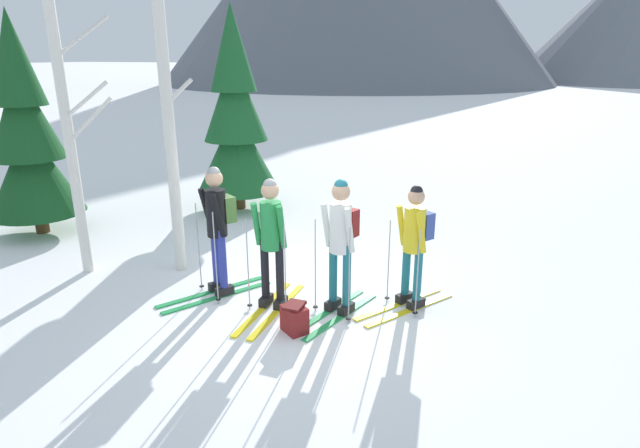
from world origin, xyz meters
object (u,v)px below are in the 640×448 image
object	(u,v)px
skier_in_yellow	(414,240)
birch_tree_tall	(166,96)
skier_in_white	(341,238)
pine_tree_near	(236,119)
backpack_on_snow_front	(294,318)
pine_tree_mid	(27,136)
skier_in_green	(271,238)
skier_in_black	(218,223)
birch_tree_slender	(71,138)

from	to	relation	value
skier_in_yellow	birch_tree_tall	distance (m)	4.11
skier_in_white	pine_tree_near	distance (m)	5.48
pine_tree_near	backpack_on_snow_front	xyz separation A→B (m)	(3.37, -4.62, -1.79)
pine_tree_near	pine_tree_mid	size ratio (longest dim) A/B	1.06
pine_tree_mid	birch_tree_tall	xyz separation A→B (m)	(3.62, -0.58, 0.85)
skier_in_green	backpack_on_snow_front	distance (m)	1.10
skier_in_yellow	pine_tree_mid	size ratio (longest dim) A/B	0.42
skier_in_black	pine_tree_near	world-z (taller)	pine_tree_near
skier_in_white	birch_tree_slender	xyz separation A→B (m)	(-4.20, -0.11, 1.07)
skier_in_yellow	birch_tree_tall	xyz separation A→B (m)	(-3.72, -0.05, 1.76)
skier_in_green	birch_tree_tall	world-z (taller)	birch_tree_tall
skier_in_yellow	birch_tree_slender	distance (m)	5.22
skier_in_yellow	pine_tree_near	bearing A→B (deg)	143.47
skier_in_green	birch_tree_tall	distance (m)	2.69
birch_tree_slender	skier_in_yellow	bearing A→B (deg)	7.02
birch_tree_slender	backpack_on_snow_front	bearing A→B (deg)	-8.92
skier_in_white	skier_in_green	bearing A→B (deg)	-167.13
skier_in_white	pine_tree_near	size ratio (longest dim) A/B	0.42
skier_in_yellow	birch_tree_slender	bearing A→B (deg)	-172.98
pine_tree_mid	birch_tree_tall	bearing A→B (deg)	-9.13
pine_tree_near	backpack_on_snow_front	bearing A→B (deg)	-53.90
skier_in_white	birch_tree_tall	distance (m)	3.35
birch_tree_tall	birch_tree_slender	size ratio (longest dim) A/B	1.31
pine_tree_near	pine_tree_mid	xyz separation A→B (m)	(-2.76, -2.86, -0.10)
skier_in_black	pine_tree_mid	size ratio (longest dim) A/B	0.46
skier_in_green	birch_tree_slender	world-z (taller)	birch_tree_slender
pine_tree_mid	skier_in_yellow	bearing A→B (deg)	-4.14
skier_in_white	skier_in_black	bearing A→B (deg)	-177.64
skier_in_white	backpack_on_snow_front	world-z (taller)	skier_in_white
skier_in_green	skier_in_black	bearing A→B (deg)	171.56
pine_tree_near	pine_tree_mid	world-z (taller)	pine_tree_near
skier_in_black	skier_in_yellow	size ratio (longest dim) A/B	1.09
skier_in_white	skier_in_yellow	distance (m)	1.00
backpack_on_snow_front	birch_tree_tall	bearing A→B (deg)	154.89
pine_tree_near	birch_tree_slender	world-z (taller)	pine_tree_near
pine_tree_mid	birch_tree_tall	distance (m)	3.76
pine_tree_near	backpack_on_snow_front	size ratio (longest dim) A/B	10.83
skier_in_green	pine_tree_near	world-z (taller)	pine_tree_near
pine_tree_near	birch_tree_tall	distance (m)	3.63
skier_in_black	birch_tree_tall	world-z (taller)	birch_tree_tall
skier_in_green	skier_in_yellow	distance (m)	1.90
skier_in_black	birch_tree_tall	distance (m)	2.04
skier_in_black	pine_tree_near	size ratio (longest dim) A/B	0.43
skier_in_yellow	backpack_on_snow_front	size ratio (longest dim) A/B	4.27
skier_in_black	birch_tree_slender	bearing A→B (deg)	-179.24
skier_in_yellow	backpack_on_snow_front	world-z (taller)	skier_in_yellow
skier_in_yellow	pine_tree_near	distance (m)	5.79
pine_tree_near	pine_tree_mid	distance (m)	3.98
skier_in_white	birch_tree_slender	distance (m)	4.33
skier_in_black	skier_in_white	distance (m)	1.79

